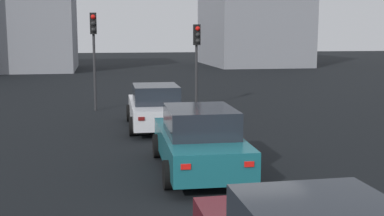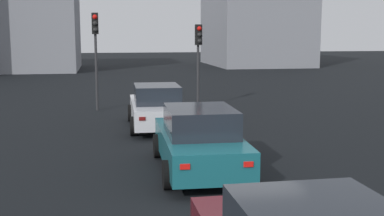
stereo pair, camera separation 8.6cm
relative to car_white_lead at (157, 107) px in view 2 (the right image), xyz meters
name	(u,v)px [view 2 (the right image)]	position (x,y,z in m)	size (l,w,h in m)	color
car_white_lead	(157,107)	(0.00, 0.00, 0.00)	(4.59, 2.06, 1.54)	silver
car_teal_second	(199,140)	(-5.82, -0.41, 0.02)	(4.64, 2.12, 1.58)	#19606B
traffic_light_near_left	(199,48)	(4.22, -2.33, 1.94)	(0.33, 0.31, 3.72)	#2D2D30
traffic_light_near_right	(95,41)	(4.37, 2.13, 2.27)	(0.32, 0.28, 4.20)	#2D2D30
building_facade_left	(255,7)	(34.04, -14.19, 5.34)	(12.62, 9.25, 12.17)	gray
building_facade_center	(12,14)	(30.76, 9.81, 4.33)	(10.95, 11.56, 10.15)	gray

